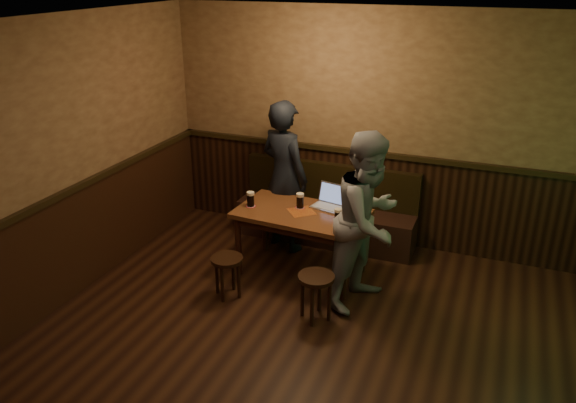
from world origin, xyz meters
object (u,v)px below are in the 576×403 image
at_px(person_suit, 284,176).
at_px(person_grey, 368,221).
at_px(stool_left, 227,265).
at_px(pub_table, 301,220).
at_px(bench, 326,216).
at_px(pint_right, 338,216).
at_px(pint_left, 251,199).
at_px(pint_mid, 300,201).
at_px(stool_right, 316,284).
at_px(laptop, 330,201).

distance_m(person_suit, person_grey, 1.46).
distance_m(stool_left, person_grey, 1.51).
height_order(pub_table, person_suit, person_suit).
distance_m(bench, pint_right, 1.22).
height_order(pub_table, person_grey, person_grey).
xyz_separation_m(stool_left, pint_left, (-0.04, 0.67, 0.47)).
relative_size(pint_mid, person_grey, 0.10).
bearing_deg(pint_right, stool_left, -148.23).
height_order(bench, person_suit, person_suit).
xyz_separation_m(stool_left, stool_right, (0.98, -0.05, 0.02)).
bearing_deg(bench, pint_right, -66.32).
distance_m(pint_left, laptop, 0.87).
xyz_separation_m(pub_table, pint_left, (-0.57, -0.07, 0.18)).
bearing_deg(pub_table, stool_right, -57.00).
height_order(stool_right, pint_left, pint_left).
xyz_separation_m(pub_table, person_grey, (0.80, -0.28, 0.25)).
distance_m(stool_right, laptop, 1.14).
bearing_deg(pint_mid, person_grey, -23.64).
bearing_deg(pint_mid, stool_right, -60.42).
bearing_deg(pint_right, person_grey, -23.73).
bearing_deg(pint_mid, bench, 86.26).
bearing_deg(person_grey, stool_right, 163.42).
relative_size(pint_right, person_grey, 0.09).
bearing_deg(pub_table, person_grey, -15.98).
height_order(stool_left, pint_right, pint_right).
xyz_separation_m(stool_left, pint_mid, (0.48, 0.83, 0.47)).
xyz_separation_m(pint_mid, pint_right, (0.50, -0.22, -0.01)).
xyz_separation_m(bench, person_grey, (0.80, -1.17, 0.59)).
height_order(stool_right, person_grey, person_grey).
height_order(pub_table, stool_left, pub_table).
distance_m(pint_right, person_suit, 1.09).
height_order(stool_left, laptop, laptop).
distance_m(stool_right, pint_left, 1.32).
xyz_separation_m(laptop, person_suit, (-0.66, 0.28, 0.10)).
xyz_separation_m(stool_right, person_grey, (0.36, 0.50, 0.52)).
relative_size(stool_left, laptop, 1.14).
distance_m(bench, stool_right, 1.73).
distance_m(stool_right, person_grey, 0.80).
distance_m(stool_left, pint_left, 0.82).
bearing_deg(stool_left, bench, 71.74).
distance_m(stool_left, pint_right, 1.25).
bearing_deg(pub_table, stool_left, -122.66).
height_order(bench, pint_right, bench).
relative_size(stool_right, person_suit, 0.26).
distance_m(laptop, person_suit, 0.72).
bearing_deg(person_grey, pint_right, 85.07).
relative_size(stool_left, person_suit, 0.25).
xyz_separation_m(stool_right, pint_right, (0.00, 0.66, 0.44)).
bearing_deg(person_grey, laptop, 65.38).
bearing_deg(pint_right, bench, 113.68).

